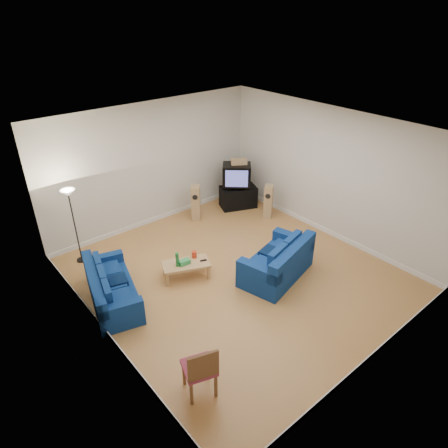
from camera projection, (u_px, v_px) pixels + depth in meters
room at (237, 212)px, 8.03m from camera, size 6.01×6.51×3.21m
sofa_three_seat at (110, 290)px, 7.87m from camera, size 1.28×2.04×0.73m
sofa_loveseat at (279, 264)px, 8.57m from camera, size 1.90×1.35×0.86m
coffee_table at (186, 265)px, 8.56m from camera, size 1.11×0.86×0.36m
bottle at (177, 260)px, 8.37m from camera, size 0.09×0.09×0.31m
tissue_box at (184, 262)px, 8.48m from camera, size 0.25×0.15×0.10m
red_canister at (194, 254)px, 8.69m from camera, size 0.12×0.12×0.15m
remote at (203, 260)px, 8.60m from camera, size 0.15×0.09×0.02m
tv_stand at (238, 197)px, 11.52m from camera, size 1.14×0.90×0.61m
av_receiver at (239, 186)px, 11.35m from camera, size 0.45×0.39×0.09m
television at (237, 175)px, 11.16m from camera, size 0.96×0.94×0.60m
centre_speaker at (239, 162)px, 11.00m from camera, size 0.46×0.39×0.15m
speaker_left at (196, 203)px, 10.77m from camera, size 0.36×0.37×0.98m
speaker_right at (268, 201)px, 10.89m from camera, size 0.35×0.34×0.94m
floor_lamp at (70, 203)px, 8.54m from camera, size 0.31×0.31×1.79m
dining_chair at (201, 369)px, 5.86m from camera, size 0.59×0.59×0.98m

